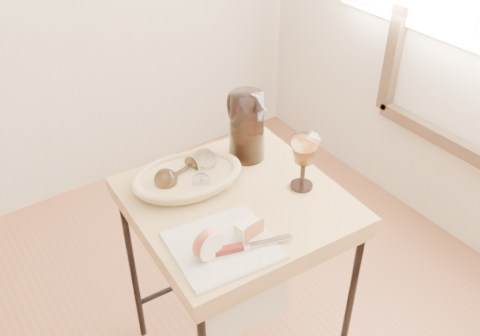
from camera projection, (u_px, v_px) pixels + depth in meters
side_table at (237, 284)px, 1.79m from camera, size 0.63×0.63×0.76m
tea_towel at (223, 245)px, 1.40m from camera, size 0.29×0.27×0.01m
bread_basket at (187, 179)px, 1.60m from camera, size 0.34×0.26×0.05m
goblet_lying_a at (177, 173)px, 1.58m from camera, size 0.13×0.10×0.07m
goblet_lying_b at (203, 169)px, 1.59m from camera, size 0.14×0.15×0.08m
pitcher at (247, 126)px, 1.68m from camera, size 0.18×0.26×0.27m
wine_goblet at (304, 163)px, 1.56m from camera, size 0.11×0.11×0.18m
apple_half at (206, 243)px, 1.34m from camera, size 0.10×0.06×0.08m
apple_wedge at (247, 229)px, 1.41m from camera, size 0.07×0.04×0.04m
table_knife at (249, 245)px, 1.38m from camera, size 0.22×0.09×0.02m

